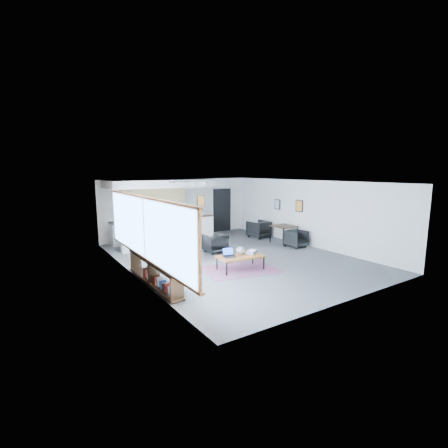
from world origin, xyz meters
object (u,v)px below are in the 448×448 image
laptop (229,254)px  dining_chair_far (259,230)px  armchair_left (180,249)px  armchair_right (215,242)px  floor_lamp (194,217)px  coffee_table (240,257)px  ceramic_pot (241,251)px  microwave (175,213)px  dining_chair_near (296,239)px  book_stack (252,252)px  dining_table (284,227)px

laptop → dining_chair_far: 5.06m
armchair_left → dining_chair_far: bearing=-149.3°
armchair_right → floor_lamp: size_ratio=0.50×
armchair_left → coffee_table: bearing=131.1°
ceramic_pot → microwave: 5.37m
coffee_table → armchair_right: size_ratio=1.88×
floor_lamp → ceramic_pot: bearing=-84.8°
dining_chair_near → ceramic_pot: bearing=-166.5°
ceramic_pot → microwave: bearing=86.8°
book_stack → dining_chair_near: dining_chair_near is taller
book_stack → dining_table: bearing=31.7°
dining_table → microwave: bearing=134.4°
laptop → dining_chair_near: 4.06m
ceramic_pot → book_stack: ceramic_pot is taller
laptop → ceramic_pot: ceramic_pot is taller
coffee_table → laptop: size_ratio=3.57×
ceramic_pot → coffee_table: bearing=-126.7°
dining_table → coffee_table: bearing=-151.3°
dining_chair_far → dining_table: bearing=89.2°
coffee_table → dining_chair_near: dining_chair_near is taller
floor_lamp → book_stack: bearing=-75.6°
ceramic_pot → laptop: bearing=168.7°
dining_table → microwave: size_ratio=1.81×
armchair_right → coffee_table: bearing=81.4°
armchair_right → microwave: 3.26m
coffee_table → dining_chair_far: dining_chair_far is taller
laptop → floor_lamp: floor_lamp is taller
book_stack → armchair_right: (0.01, 2.18, -0.11)m
coffee_table → laptop: (-0.35, 0.12, 0.11)m
laptop → book_stack: (0.80, -0.09, -0.03)m
armchair_left → dining_chair_near: bearing=-176.5°
dining_chair_far → armchair_right: bearing=14.3°
ceramic_pot → microwave: (0.30, 5.34, 0.52)m
laptop → dining_chair_far: (3.83, 3.30, -0.16)m
floor_lamp → dining_chair_far: 3.90m
ceramic_pot → armchair_right: (0.43, 2.17, -0.20)m
armchair_left → floor_lamp: bearing=-134.2°
armchair_right → microwave: microwave is taller
ceramic_pot → dining_table: bearing=28.4°
coffee_table → laptop: laptop is taller
armchair_right → floor_lamp: bearing=-24.2°
floor_lamp → dining_chair_near: size_ratio=2.44×
microwave → coffee_table: bearing=-85.2°
coffee_table → ceramic_pot: bearing=59.2°
dining_table → dining_chair_near: size_ratio=1.46×
armchair_left → microwave: size_ratio=1.56×
floor_lamp → dining_table: (3.85, -0.55, -0.66)m
armchair_left → floor_lamp: (0.86, 0.55, 0.93)m
coffee_table → dining_chair_far: size_ratio=2.00×
ceramic_pot → armchair_left: bearing=119.0°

